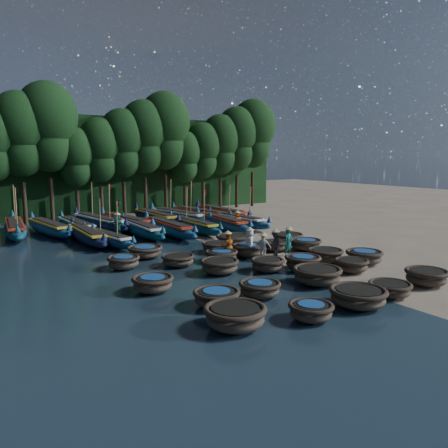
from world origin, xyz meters
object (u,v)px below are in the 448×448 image
coracle_14 (325,255)px  fisherman_3 (275,242)px  long_boat_3 (107,238)px  long_boat_9 (15,228)px  coracle_1 (311,311)px  fisherman_1 (288,241)px  long_boat_12 (99,222)px  long_boat_15 (179,216)px  coracle_18 (275,245)px  coracle_4 (426,276)px  fisherman_0 (250,242)px  coracle_16 (221,255)px  fisherman_5 (117,225)px  coracle_3 (390,289)px  coracle_12 (268,264)px  coracle_22 (216,247)px  long_boat_2 (87,235)px  coracle_24 (288,238)px  coracle_15 (178,260)px  coracle_10 (153,283)px  long_boat_11 (76,226)px  long_boat_7 (221,223)px  coracle_5 (217,297)px  coracle_21 (145,251)px  fisherman_6 (237,220)px  fisherman_2 (228,245)px  coracle_17 (249,250)px  coracle_0 (235,316)px  coracle_19 (306,244)px  coracle_11 (220,266)px  coracle_7 (317,275)px  long_boat_13 (126,222)px  long_boat_10 (49,228)px  long_boat_17 (222,213)px  coracle_23 (233,240)px  coracle_6 (260,288)px  coracle_13 (303,262)px  long_boat_4 (141,229)px  long_boat_8 (237,220)px  coracle_2 (358,296)px  coracle_8 (352,265)px

coracle_14 → fisherman_3: (-1.25, 2.98, 0.37)m
long_boat_3 → long_boat_9: size_ratio=0.81×
coracle_1 → fisherman_1: fisherman_1 is taller
long_boat_12 → long_boat_15: long_boat_15 is taller
coracle_18 → long_boat_9: size_ratio=0.24×
coracle_4 → fisherman_0: 9.86m
coracle_16 → fisherman_5: 10.98m
coracle_3 → coracle_12: size_ratio=0.90×
coracle_22 → long_boat_2: long_boat_2 is taller
coracle_24 → coracle_15: bearing=-172.6°
coracle_10 → long_boat_11: long_boat_11 is taller
long_boat_2 → long_boat_7: 10.86m
coracle_5 → coracle_21: 9.59m
coracle_24 → fisherman_6: fisherman_6 is taller
long_boat_12 → fisherman_2: size_ratio=4.86×
fisherman_6 → coracle_24: bearing=-69.9°
coracle_24 → fisherman_3: (-3.02, -2.20, 0.40)m
long_boat_11 → coracle_17: bearing=-67.5°
coracle_0 → coracle_19: size_ratio=1.19×
coracle_4 → coracle_17: (-3.52, 9.38, 0.01)m
coracle_11 → long_boat_12: 16.85m
coracle_17 → coracle_12: bearing=-110.0°
coracle_7 → coracle_10: size_ratio=1.46×
long_boat_13 → long_boat_7: bearing=-44.0°
coracle_18 → fisherman_0: (-2.51, -0.59, 0.56)m
coracle_22 → long_boat_12: size_ratio=0.23×
long_boat_10 → long_boat_17: bearing=-10.2°
coracle_21 → coracle_23: 6.39m
coracle_6 → coracle_15: size_ratio=0.99×
coracle_10 → coracle_13: (8.34, -1.00, 0.03)m
coracle_12 → coracle_18: 5.08m
coracle_6 → long_boat_15: long_boat_15 is taller
coracle_3 → fisherman_0: bearing=94.5°
coracle_19 → fisherman_5: bearing=127.7°
coracle_24 → long_boat_13: bearing=120.5°
long_boat_12 → fisherman_3: long_boat_12 is taller
long_boat_9 → fisherman_3: long_boat_9 is taller
coracle_6 → coracle_12: size_ratio=0.93×
coracle_1 → long_boat_13: size_ratio=0.21×
coracle_21 → fisherman_3: size_ratio=1.42×
coracle_7 → coracle_4: bearing=-35.6°
coracle_6 → long_boat_9: 22.62m
coracle_0 → coracle_15: size_ratio=1.20×
long_boat_4 → long_boat_12: size_ratio=0.94×
coracle_16 → long_boat_9: (-8.64, 15.44, 0.22)m
coracle_0 → coracle_15: bearing=74.7°
coracle_1 → coracle_4: 7.79m
long_boat_8 → coracle_22: bearing=-137.7°
coracle_2 → coracle_8: size_ratio=1.56×
long_boat_11 → coracle_7: bearing=-76.3°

